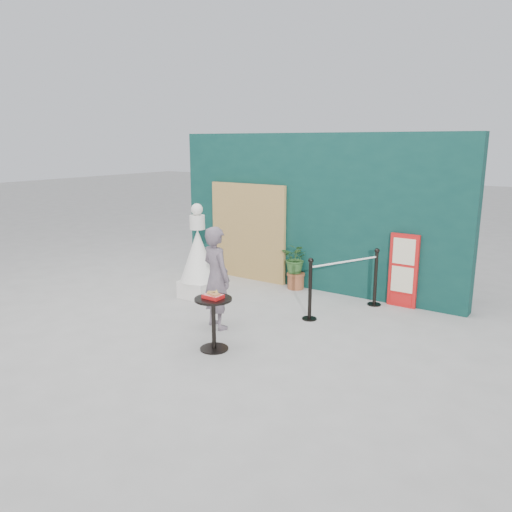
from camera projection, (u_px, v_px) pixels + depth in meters
ground at (211, 336)px, 7.47m from camera, size 60.00×60.00×0.00m
back_wall at (313, 212)px, 9.66m from camera, size 6.00×0.30×3.00m
bamboo_fence at (248, 232)px, 10.38m from camera, size 1.80×0.08×2.00m
woman at (216, 278)px, 7.66m from camera, size 0.67×0.55×1.60m
menu_board at (403, 271)px, 8.65m from camera, size 0.50×0.07×1.30m
statue at (198, 259)px, 9.19m from camera, size 0.68×0.68×1.75m
cafe_table at (214, 316)px, 6.88m from camera, size 0.52×0.52×0.75m
food_basket at (213, 296)px, 6.82m from camera, size 0.26×0.19×0.11m
planter at (296, 263)px, 9.75m from camera, size 0.53×0.46×0.91m
stanchion_barrier at (344, 284)px, 8.41m from camera, size 0.84×1.54×1.03m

